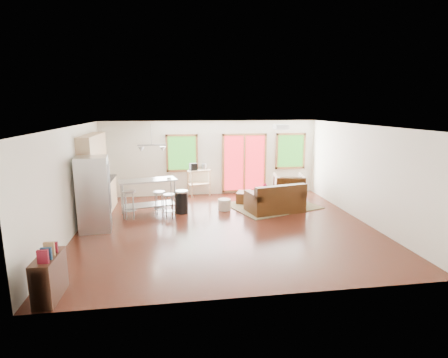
{
  "coord_description": "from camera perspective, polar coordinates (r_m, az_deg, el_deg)",
  "views": [
    {
      "loc": [
        -1.31,
        -8.6,
        3.06
      ],
      "look_at": [
        0.0,
        0.3,
        1.2
      ],
      "focal_mm": 28.0,
      "sensor_mm": 36.0,
      "label": 1
    }
  ],
  "objects": [
    {
      "name": "window_left",
      "position": [
        12.16,
        -6.87,
        4.22
      ],
      "size": [
        1.1,
        0.05,
        1.3
      ],
      "color": "#235D19",
      "rests_on": "back_wall"
    },
    {
      "name": "ceiling_flush",
      "position": [
        9.67,
        9.26,
        8.39
      ],
      "size": [
        0.35,
        0.35,
        0.12
      ],
      "primitive_type": "cube",
      "color": "white",
      "rests_on": "ceiling"
    },
    {
      "name": "pouf",
      "position": [
        10.58,
        0.06,
        -4.19
      ],
      "size": [
        0.45,
        0.45,
        0.33
      ],
      "primitive_type": "cylinder",
      "rotation": [
        0.0,
        0.0,
        -0.19
      ],
      "color": "beige",
      "rests_on": "floor"
    },
    {
      "name": "cup",
      "position": [
        10.21,
        -8.97,
        -0.02
      ],
      "size": [
        0.15,
        0.13,
        0.13
      ],
      "primitive_type": "imported",
      "rotation": [
        0.0,
        0.0,
        -0.19
      ],
      "color": "white",
      "rests_on": "island"
    },
    {
      "name": "ceiling",
      "position": [
        8.71,
        0.29,
        8.72
      ],
      "size": [
        7.5,
        7.0,
        0.02
      ],
      "primitive_type": "cube",
      "color": "white",
      "rests_on": "ground"
    },
    {
      "name": "island",
      "position": [
        10.31,
        -12.29,
        -1.82
      ],
      "size": [
        1.71,
        0.97,
        1.02
      ],
      "rotation": [
        0.0,
        0.0,
        0.22
      ],
      "color": "#B7BABC",
      "rests_on": "floor"
    },
    {
      "name": "rug",
      "position": [
        11.13,
        7.91,
        -4.33
      ],
      "size": [
        3.03,
        2.67,
        0.03
      ],
      "primitive_type": "cube",
      "rotation": [
        0.0,
        0.0,
        0.33
      ],
      "color": "#496543",
      "rests_on": "floor"
    },
    {
      "name": "vase",
      "position": [
        11.15,
        6.71,
        -1.65
      ],
      "size": [
        0.22,
        0.22,
        0.29
      ],
      "rotation": [
        0.0,
        0.0,
        -0.36
      ],
      "color": "silver",
      "rests_on": "coffee_table"
    },
    {
      "name": "coffee_table",
      "position": [
        11.14,
        7.38,
        -2.69
      ],
      "size": [
        0.99,
        0.69,
        0.36
      ],
      "rotation": [
        0.0,
        0.0,
        -0.17
      ],
      "color": "#331C12",
      "rests_on": "floor"
    },
    {
      "name": "bar_stool_a",
      "position": [
        10.0,
        -15.22,
        -3.01
      ],
      "size": [
        0.4,
        0.4,
        0.8
      ],
      "rotation": [
        0.0,
        0.0,
        0.06
      ],
      "color": "#B7BABC",
      "rests_on": "floor"
    },
    {
      "name": "right_wall",
      "position": [
        10.14,
        21.79,
        0.84
      ],
      "size": [
        0.02,
        7.0,
        2.6
      ],
      "primitive_type": "cube",
      "color": "silver",
      "rests_on": "ground"
    },
    {
      "name": "pendant_light",
      "position": [
        10.18,
        -11.68,
        4.88
      ],
      "size": [
        0.8,
        0.18,
        0.79
      ],
      "color": "gray",
      "rests_on": "ceiling"
    },
    {
      "name": "kitchen_cart",
      "position": [
        12.15,
        -4.25,
        0.91
      ],
      "size": [
        0.87,
        0.69,
        1.17
      ],
      "rotation": [
        0.0,
        0.0,
        0.29
      ],
      "color": "tan",
      "rests_on": "floor"
    },
    {
      "name": "back_wall",
      "position": [
        12.31,
        -2.19,
        3.44
      ],
      "size": [
        7.5,
        0.02,
        2.6
      ],
      "primitive_type": "cube",
      "color": "silver",
      "rests_on": "ground"
    },
    {
      "name": "refrigerator",
      "position": [
        9.27,
        -20.45,
        -2.3
      ],
      "size": [
        0.84,
        0.81,
        1.88
      ],
      "rotation": [
        0.0,
        0.0,
        0.12
      ],
      "color": "#B7BABC",
      "rests_on": "floor"
    },
    {
      "name": "loveseat",
      "position": [
        10.46,
        8.41,
        -3.51
      ],
      "size": [
        1.78,
        1.24,
        0.86
      ],
      "rotation": [
        0.0,
        0.0,
        0.22
      ],
      "color": "#321B0A",
      "rests_on": "floor"
    },
    {
      "name": "front_wall",
      "position": [
        5.54,
        5.81,
        -6.88
      ],
      "size": [
        7.5,
        0.02,
        2.6
      ],
      "primitive_type": "cube",
      "color": "silver",
      "rests_on": "ground"
    },
    {
      "name": "bar_stool_c",
      "position": [
        9.81,
        -8.94,
        -3.47
      ],
      "size": [
        0.34,
        0.34,
        0.7
      ],
      "rotation": [
        0.0,
        0.0,
        -0.02
      ],
      "color": "#B7BABC",
      "rests_on": "floor"
    },
    {
      "name": "ottoman",
      "position": [
        11.33,
        3.59,
        -3.05
      ],
      "size": [
        0.72,
        0.72,
        0.37
      ],
      "primitive_type": "cube",
      "rotation": [
        0.0,
        0.0,
        -0.38
      ],
      "color": "#321B0A",
      "rests_on": "floor"
    },
    {
      "name": "trash_can",
      "position": [
        10.31,
        -6.87,
        -3.69
      ],
      "size": [
        0.43,
        0.43,
        0.67
      ],
      "rotation": [
        0.0,
        0.0,
        -0.2
      ],
      "color": "black",
      "rests_on": "floor"
    },
    {
      "name": "cabinets",
      "position": [
        10.74,
        -19.89,
        -0.48
      ],
      "size": [
        0.64,
        2.24,
        2.3
      ],
      "color": "tan",
      "rests_on": "floor"
    },
    {
      "name": "french_doors",
      "position": [
        12.47,
        3.34,
        2.61
      ],
      "size": [
        1.6,
        0.05,
        2.1
      ],
      "color": "red",
      "rests_on": "back_wall"
    },
    {
      "name": "bar_stool_b",
      "position": [
        10.08,
        -10.54,
        -3.03
      ],
      "size": [
        0.39,
        0.39,
        0.72
      ],
      "rotation": [
        0.0,
        0.0,
        -0.18
      ],
      "color": "#B7BABC",
      "rests_on": "floor"
    },
    {
      "name": "floor",
      "position": [
        9.23,
        0.27,
        -7.76
      ],
      "size": [
        7.5,
        7.0,
        0.02
      ],
      "primitive_type": "cube",
      "color": "#33140C",
      "rests_on": "ground"
    },
    {
      "name": "left_wall",
      "position": [
        9.11,
        -23.79,
        -0.46
      ],
      "size": [
        0.02,
        7.0,
        2.6
      ],
      "primitive_type": "cube",
      "color": "silver",
      "rests_on": "ground"
    },
    {
      "name": "bookshelf",
      "position": [
        6.49,
        -26.63,
        -14.03
      ],
      "size": [
        0.34,
        0.82,
        0.96
      ],
      "rotation": [
        0.0,
        0.0,
        -0.02
      ],
      "color": "#331C12",
      "rests_on": "floor"
    },
    {
      "name": "window_right",
      "position": [
        12.87,
        10.81,
        4.51
      ],
      "size": [
        1.1,
        0.05,
        1.3
      ],
      "color": "#235D19",
      "rests_on": "back_wall"
    },
    {
      "name": "armchair",
      "position": [
        11.85,
        10.5,
        -1.08
      ],
      "size": [
        1.07,
        1.02,
        0.96
      ],
      "primitive_type": "imported",
      "rotation": [
        0.0,
        0.0,
        2.98
      ],
      "color": "#321B0A",
      "rests_on": "floor"
    }
  ]
}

